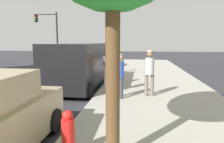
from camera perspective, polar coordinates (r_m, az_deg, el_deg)
The scene contains 12 objects.
ground_plane at distance 9.07m, azimuth -10.16°, elevation -6.07°, with size 80.00×80.00×0.00m, color #2D2D33.
sidewalk_slab at distance 8.68m, azimuth 12.59°, elevation -6.28°, with size 5.00×32.00×0.15m, color #9E998E.
parking_meter_near at distance 8.20m, azimuth -2.08°, elevation 0.94°, with size 0.14×0.18×1.52m.
parking_meter_far at distance 14.07m, azimuth 1.93°, elevation 4.01°, with size 0.14×0.18×1.52m.
pedestrian_in_blue at distance 7.49m, azimuth 2.08°, elevation -0.48°, with size 0.34×0.34×1.64m.
pedestrian_in_yellow at distance 8.67m, azimuth 1.88°, elevation 1.02°, with size 0.34×0.34×1.71m.
pedestrian_in_gray at distance 7.92m, azimuth 10.47°, elevation 0.40°, with size 0.36×0.34×1.75m.
pedestrian_in_orange at distance 9.72m, azimuth -0.62°, elevation 1.79°, with size 0.34×0.36×1.71m.
parked_van at distance 10.14m, azimuth -8.91°, elevation 2.11°, with size 2.18×5.23×2.15m.
parked_sedan_ahead at distance 17.31m, azimuth -2.60°, elevation 3.37°, with size 1.99×4.42×1.65m.
traffic_light_corner at distance 22.30m, azimuth -17.20°, elevation 11.23°, with size 2.48×0.42×5.20m.
fire_hydrant at distance 3.96m, azimuth -12.16°, elevation -16.66°, with size 0.24×0.24×0.86m.
Camera 1 is at (2.70, -8.37, 2.23)m, focal length 32.69 mm.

